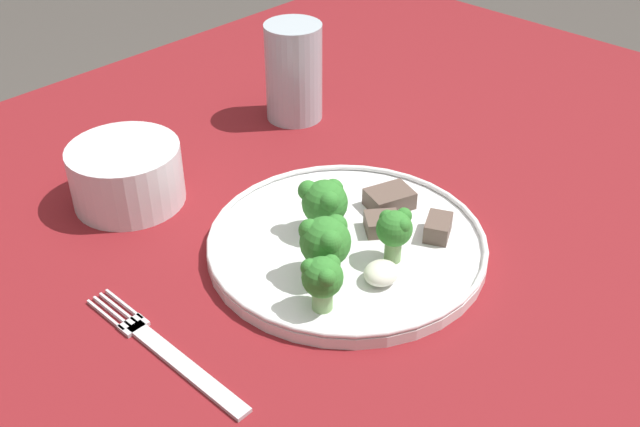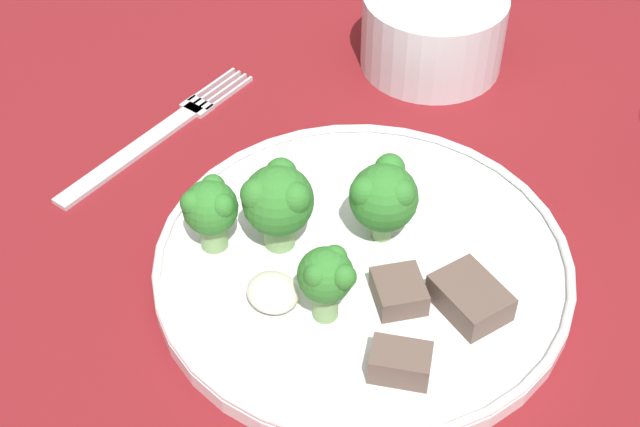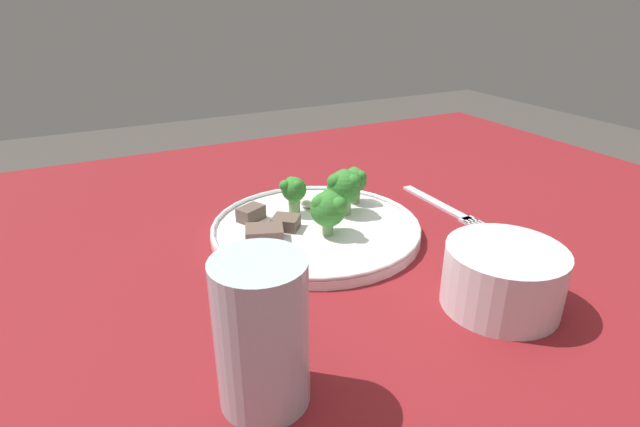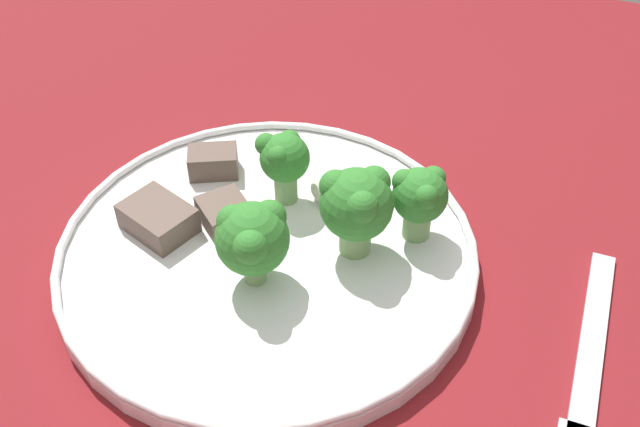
{
  "view_description": "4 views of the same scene",
  "coord_description": "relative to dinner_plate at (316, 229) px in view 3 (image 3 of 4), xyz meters",
  "views": [
    {
      "loc": [
        -0.47,
        -0.44,
        1.25
      ],
      "look_at": [
        -0.04,
        -0.03,
        0.83
      ],
      "focal_mm": 42.0,
      "sensor_mm": 36.0,
      "label": 1
    },
    {
      "loc": [
        0.22,
        -0.38,
        1.23
      ],
      "look_at": [
        -0.03,
        -0.06,
        0.83
      ],
      "focal_mm": 50.0,
      "sensor_mm": 36.0,
      "label": 2
    },
    {
      "loc": [
        0.27,
        0.5,
        1.08
      ],
      "look_at": [
        -0.01,
        -0.03,
        0.81
      ],
      "focal_mm": 28.0,
      "sensor_mm": 36.0,
      "label": 3
    },
    {
      "loc": [
        -0.17,
        0.28,
        1.15
      ],
      "look_at": [
        -0.04,
        -0.07,
        0.8
      ],
      "focal_mm": 42.0,
      "sensor_mm": 36.0,
      "label": 4
    }
  ],
  "objects": [
    {
      "name": "cream_bowl",
      "position": [
        -0.1,
        0.24,
        0.02
      ],
      "size": [
        0.12,
        0.12,
        0.07
      ],
      "color": "silver",
      "rests_on": "table"
    },
    {
      "name": "dinner_plate",
      "position": [
        0.0,
        0.0,
        0.0
      ],
      "size": [
        0.28,
        0.28,
        0.02
      ],
      "color": "white",
      "rests_on": "table"
    },
    {
      "name": "broccoli_floret_center_left",
      "position": [
        -0.0,
        0.03,
        0.04
      ],
      "size": [
        0.05,
        0.05,
        0.06
      ],
      "color": "#7FA866",
      "rests_on": "dinner_plate"
    },
    {
      "name": "meat_slice_front_slice",
      "position": [
        0.08,
        0.01,
        0.01
      ],
      "size": [
        0.06,
        0.05,
        0.02
      ],
      "color": "brown",
      "rests_on": "dinner_plate"
    },
    {
      "name": "table",
      "position": [
        0.01,
        0.04,
        -0.1
      ],
      "size": [
        1.39,
        1.07,
        0.78
      ],
      "color": "maroon",
      "rests_on": "ground_plane"
    },
    {
      "name": "drinking_glass",
      "position": [
        0.17,
        0.25,
        0.05
      ],
      "size": [
        0.07,
        0.07,
        0.13
      ],
      "color": "#B2C1CC",
      "rests_on": "table"
    },
    {
      "name": "meat_slice_middle_slice",
      "position": [
        0.04,
        -0.01,
        0.01
      ],
      "size": [
        0.05,
        0.05,
        0.02
      ],
      "color": "brown",
      "rests_on": "dinner_plate"
    },
    {
      "name": "broccoli_floret_near_rim_left",
      "position": [
        -0.06,
        -0.02,
        0.04
      ],
      "size": [
        0.05,
        0.05,
        0.06
      ],
      "color": "#7FA866",
      "rests_on": "dinner_plate"
    },
    {
      "name": "broccoli_floret_front_left",
      "position": [
        -0.09,
        -0.05,
        0.04
      ],
      "size": [
        0.04,
        0.04,
        0.05
      ],
      "color": "#7FA866",
      "rests_on": "dinner_plate"
    },
    {
      "name": "meat_slice_rear_slice",
      "position": [
        0.07,
        -0.06,
        0.01
      ],
      "size": [
        0.04,
        0.04,
        0.02
      ],
      "color": "brown",
      "rests_on": "dinner_plate"
    },
    {
      "name": "broccoli_floret_back_left",
      "position": [
        0.01,
        -0.05,
        0.04
      ],
      "size": [
        0.04,
        0.04,
        0.06
      ],
      "color": "#7FA866",
      "rests_on": "dinner_plate"
    },
    {
      "name": "sauce_dollop",
      "position": [
        -0.02,
        -0.07,
        0.01
      ],
      "size": [
        0.04,
        0.03,
        0.02
      ],
      "color": "silver",
      "rests_on": "dinner_plate"
    },
    {
      "name": "fork",
      "position": [
        -0.22,
        0.02,
        -0.01
      ],
      "size": [
        0.02,
        0.21,
        0.0
      ],
      "color": "silver",
      "rests_on": "table"
    }
  ]
}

